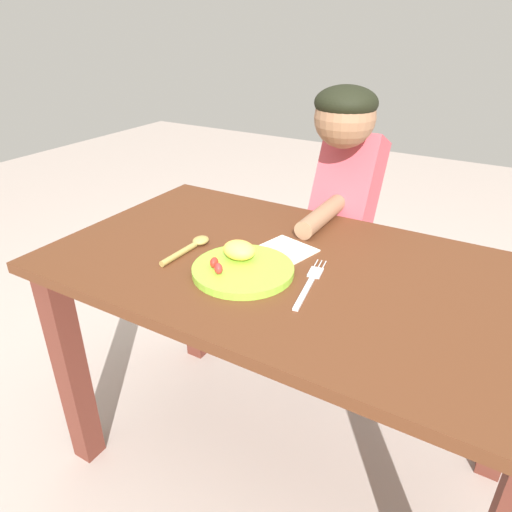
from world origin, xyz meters
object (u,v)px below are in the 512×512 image
at_px(plate, 242,266).
at_px(spoon, 191,246).
at_px(fork, 310,282).
at_px(person, 343,233).

relative_size(plate, spoon, 1.35).
relative_size(fork, person, 0.22).
height_order(plate, person, person).
bearing_deg(fork, spoon, 79.89).
distance_m(plate, spoon, 0.19).
distance_m(spoon, person, 0.61).
height_order(plate, fork, plate).
distance_m(plate, person, 0.60).
xyz_separation_m(plate, person, (0.05, 0.58, -0.13)).
bearing_deg(person, fork, 102.16).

